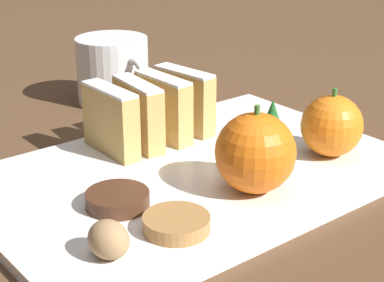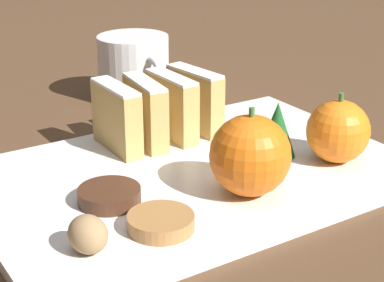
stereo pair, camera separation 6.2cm
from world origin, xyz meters
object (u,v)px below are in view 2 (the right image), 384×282
(orange_far, at_px, (250,155))
(walnut, at_px, (88,234))
(coffee_mug, at_px, (134,68))
(orange_near, at_px, (338,131))
(chocolate_cookie, at_px, (109,195))

(orange_far, distance_m, walnut, 0.17)
(walnut, xyz_separation_m, coffee_mug, (-0.34, 0.22, 0.02))
(orange_far, relative_size, walnut, 2.27)
(orange_near, relative_size, orange_far, 0.87)
(orange_far, bearing_deg, orange_near, 95.07)
(orange_far, bearing_deg, coffee_mug, 170.42)
(coffee_mug, bearing_deg, orange_near, 11.31)
(orange_far, bearing_deg, walnut, -85.36)
(walnut, distance_m, coffee_mug, 0.40)
(orange_near, height_order, walnut, orange_near)
(chocolate_cookie, relative_size, coffee_mug, 0.45)
(orange_near, distance_m, chocolate_cookie, 0.24)
(orange_near, bearing_deg, chocolate_cookie, -99.84)
(walnut, bearing_deg, orange_far, 94.64)
(orange_near, relative_size, walnut, 1.99)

